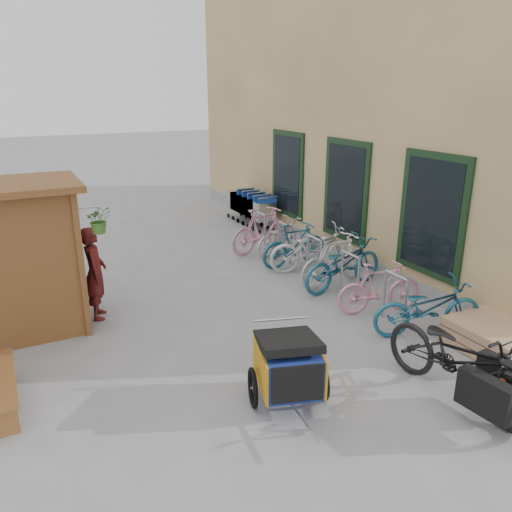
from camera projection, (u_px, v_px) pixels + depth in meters
name	position (u px, v px, depth m)	size (l,w,h in m)	color
ground	(272.00, 354.00, 7.37)	(80.00, 80.00, 0.00)	#949496
building	(410.00, 98.00, 12.85)	(6.07, 13.00, 7.00)	tan
kiosk	(5.00, 239.00, 7.54)	(2.49, 1.65, 2.40)	brown
bike_rack	(314.00, 253.00, 10.22)	(0.05, 5.35, 0.86)	#A5A8AD
pallet_stack	(494.00, 337.00, 7.41)	(1.00, 1.20, 0.40)	tan
shopping_carts	(250.00, 204.00, 14.20)	(0.56, 2.24, 1.01)	silver
child_trailer	(288.00, 364.00, 6.10)	(1.05, 1.64, 0.94)	navy
cargo_bike	(461.00, 360.00, 6.11)	(0.94, 2.23, 1.14)	black
person_kiosk	(95.00, 273.00, 8.32)	(0.58, 0.38, 1.59)	maroon
bike_0	(428.00, 308.00, 7.80)	(0.62, 1.77, 0.93)	#1D5A75
bike_1	(379.00, 288.00, 8.59)	(0.43, 1.54, 0.92)	pink
bike_2	(343.00, 264.00, 9.64)	(0.67, 1.91, 1.01)	#1D5A75
bike_3	(335.00, 260.00, 9.81)	(0.49, 1.74, 1.05)	silver
bike_4	(314.00, 248.00, 10.56)	(0.67, 1.92, 1.01)	silver
bike_5	(295.00, 245.00, 10.87)	(0.45, 1.61, 0.97)	#1D5A75
bike_6	(280.00, 237.00, 11.72)	(0.55, 1.59, 0.83)	silver
bike_7	(262.00, 230.00, 11.82)	(0.51, 1.79, 1.07)	pink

